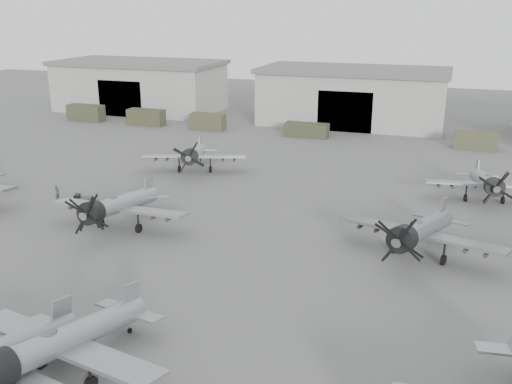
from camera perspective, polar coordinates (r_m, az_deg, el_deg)
ground at (r=36.44m, az=-7.58°, el=-11.55°), size 220.00×220.00×0.00m
hangar_left at (r=105.21m, az=-11.52°, el=10.41°), size 29.00×14.80×8.70m
hangar_center at (r=92.28m, az=9.68°, el=9.46°), size 29.00×14.80×8.70m
support_truck_0 at (r=97.53m, az=-16.65°, el=7.59°), size 6.04×2.20×2.60m
support_truck_1 at (r=91.65m, az=-10.93°, el=7.35°), size 5.84×2.20×2.49m
support_truck_2 at (r=86.99m, az=-4.85°, el=7.03°), size 5.23×2.20×2.46m
support_truck_3 at (r=82.20m, az=5.08°, el=6.19°), size 6.23×2.20×1.97m
support_truck_5 at (r=80.03m, az=21.10°, el=4.80°), size 5.44×2.20×2.21m
aircraft_near_1 at (r=30.65m, az=-19.05°, el=-14.08°), size 11.75×10.58×4.66m
aircraft_mid_1 at (r=48.55m, az=-13.73°, el=-1.32°), size 11.98×10.78×4.82m
aircraft_mid_2 at (r=43.51m, az=16.07°, el=-3.74°), size 12.43×11.19×4.96m
aircraft_far_0 at (r=64.17m, az=-6.19°, el=3.78°), size 11.68×10.52×4.67m
aircraft_far_1 at (r=58.12m, az=22.05°, el=0.91°), size 11.30×10.17×4.49m
tug_trailer at (r=55.44m, az=-15.58°, el=-0.93°), size 5.94×3.11×1.19m
ground_crew at (r=57.96m, az=-19.25°, el=-0.11°), size 0.48×0.64×1.58m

